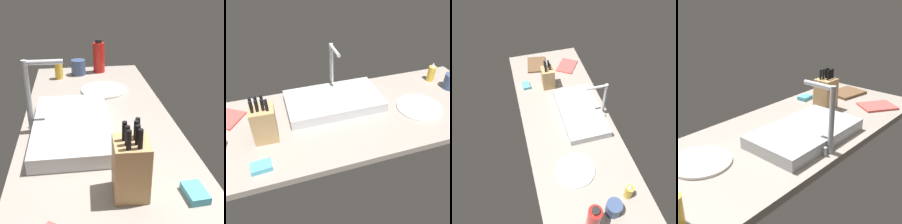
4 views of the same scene
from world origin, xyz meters
The scene contains 8 objects.
countertop_slab centered at (0.00, 0.00, 1.75)cm, with size 182.76×66.84×3.50cm, color gray.
sink_basin centered at (-1.16, 11.63, 6.38)cm, with size 54.23×30.99×5.77cm, color #B7BABF.
faucet centered at (2.78, 26.66, 21.53)cm, with size 5.50×15.84×30.35cm.
knife_block centered at (-40.64, -4.94, 12.90)cm, with size 11.64×10.60×23.68cm.
cutting_board centered at (-71.89, -9.34, 4.40)cm, with size 22.79×17.19×1.80cm, color brown.
dinner_plate centered at (44.62, -6.34, 4.10)cm, with size 25.40×25.40×1.20cm, color white.
dish_towel centered at (-62.82, 18.04, 4.10)cm, with size 20.64×15.25×1.20cm, color #CC4C47.
dish_sponge centered at (-44.64, -23.84, 4.70)cm, with size 9.00×6.00×2.40cm, color #4CA3BC.
Camera 4 is at (99.75, 91.73, 68.96)cm, focal length 48.01 mm.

